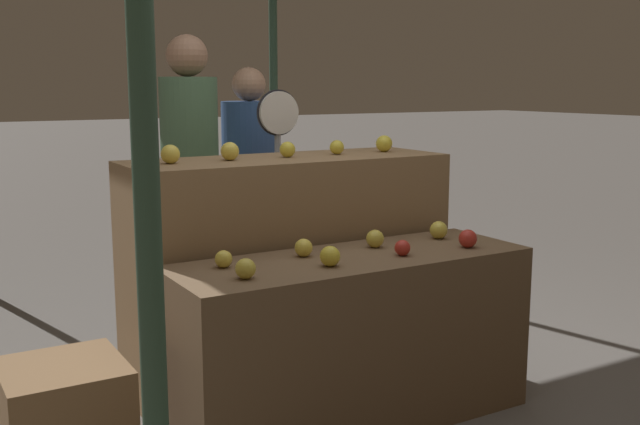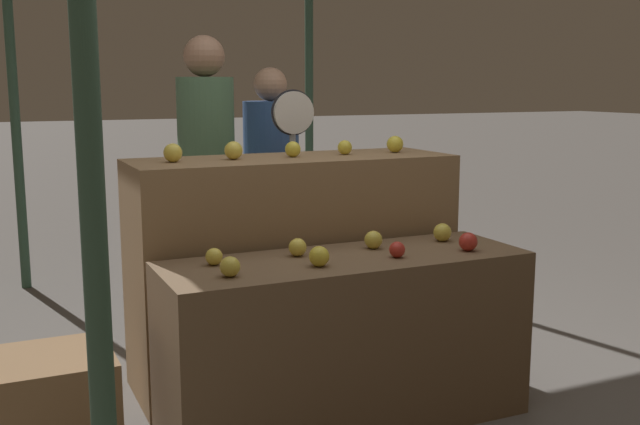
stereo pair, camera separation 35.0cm
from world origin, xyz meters
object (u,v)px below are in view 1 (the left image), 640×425
person_vendor_at_scale (190,166)px  person_customer_left (250,176)px  produce_scale (279,162)px  wooden_crate_side (65,421)px

person_vendor_at_scale → person_customer_left: size_ratio=1.10×
produce_scale → wooden_crate_side: bearing=-145.8°
produce_scale → person_vendor_at_scale: (-0.45, 0.24, -0.02)m
person_customer_left → produce_scale: bearing=59.4°
produce_scale → person_customer_left: bearing=83.5°
person_customer_left → wooden_crate_side: bearing=20.7°
produce_scale → person_vendor_at_scale: person_vendor_at_scale is taller
produce_scale → person_customer_left: 0.53m
produce_scale → wooden_crate_side: size_ratio=3.26×
produce_scale → person_customer_left: size_ratio=0.92×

